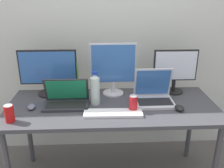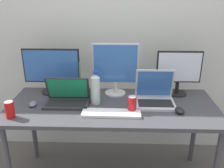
# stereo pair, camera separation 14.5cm
# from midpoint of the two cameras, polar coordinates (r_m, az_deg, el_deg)

# --- Properties ---
(wall_back) EXTENTS (7.00, 0.08, 2.60)m
(wall_back) POSITION_cam_midpoint_polar(r_m,az_deg,el_deg) (2.41, 2.26, 13.60)
(wall_back) COLOR silver
(wall_back) RESTS_ON ground
(work_desk) EXTENTS (1.67, 0.70, 0.74)m
(work_desk) POSITION_cam_midpoint_polar(r_m,az_deg,el_deg) (2.03, 2.06, -6.50)
(work_desk) COLOR #424247
(work_desk) RESTS_ON ground
(monitor_left) EXTENTS (0.49, 0.21, 0.39)m
(monitor_left) POSITION_cam_midpoint_polar(r_m,az_deg,el_deg) (2.22, -11.81, 3.27)
(monitor_left) COLOR black
(monitor_left) RESTS_ON work_desk
(monitor_center) EXTENTS (0.39, 0.18, 0.45)m
(monitor_center) POSITION_cam_midpoint_polar(r_m,az_deg,el_deg) (2.12, 2.74, 3.84)
(monitor_center) COLOR silver
(monitor_center) RESTS_ON work_desk
(monitor_right) EXTENTS (0.38, 0.17, 0.39)m
(monitor_right) POSITION_cam_midpoint_polar(r_m,az_deg,el_deg) (2.22, 16.83, 2.89)
(monitor_right) COLOR black
(monitor_right) RESTS_ON work_desk
(laptop_silver) EXTENTS (0.35, 0.21, 0.22)m
(laptop_silver) POSITION_cam_midpoint_polar(r_m,az_deg,el_deg) (2.02, -8.18, -3.14)
(laptop_silver) COLOR #2D2D33
(laptop_silver) RESTS_ON work_desk
(laptop_secondary) EXTENTS (0.31, 0.26, 0.27)m
(laptop_secondary) POSITION_cam_midpoint_polar(r_m,az_deg,el_deg) (2.06, 11.76, -2.65)
(laptop_secondary) COLOR silver
(laptop_secondary) RESTS_ON work_desk
(keyboard_main) EXTENTS (0.44, 0.13, 0.02)m
(keyboard_main) POSITION_cam_midpoint_polar(r_m,az_deg,el_deg) (1.85, 1.98, -6.72)
(keyboard_main) COLOR white
(keyboard_main) RESTS_ON work_desk
(mouse_by_keyboard) EXTENTS (0.08, 0.10, 0.04)m
(mouse_by_keyboard) POSITION_cam_midpoint_polar(r_m,az_deg,el_deg) (1.96, 17.27, -5.81)
(mouse_by_keyboard) COLOR black
(mouse_by_keyboard) RESTS_ON work_desk
(mouse_by_laptop) EXTENTS (0.07, 0.10, 0.03)m
(mouse_by_laptop) POSITION_cam_midpoint_polar(r_m,az_deg,el_deg) (2.05, -15.75, -4.44)
(mouse_by_laptop) COLOR slate
(mouse_by_laptop) RESTS_ON work_desk
(water_bottle) EXTENTS (0.07, 0.07, 0.27)m
(water_bottle) POSITION_cam_midpoint_polar(r_m,az_deg,el_deg) (1.98, -1.70, -1.14)
(water_bottle) COLOR silver
(water_bottle) RESTS_ON work_desk
(soda_can_near_keyboard) EXTENTS (0.07, 0.07, 0.13)m
(soda_can_near_keyboard) POSITION_cam_midpoint_polar(r_m,az_deg,el_deg) (1.90, -20.33, -5.58)
(soda_can_near_keyboard) COLOR red
(soda_can_near_keyboard) RESTS_ON work_desk
(soda_can_by_laptop) EXTENTS (0.07, 0.07, 0.13)m
(soda_can_by_laptop) POSITION_cam_midpoint_polar(r_m,az_deg,el_deg) (1.88, 6.84, -4.65)
(soda_can_by_laptop) COLOR red
(soda_can_by_laptop) RESTS_ON work_desk
(bamboo_vase) EXTENTS (0.07, 0.07, 0.30)m
(bamboo_vase) POSITION_cam_midpoint_polar(r_m,az_deg,el_deg) (2.18, -5.30, -0.85)
(bamboo_vase) COLOR #B2D1B7
(bamboo_vase) RESTS_ON work_desk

